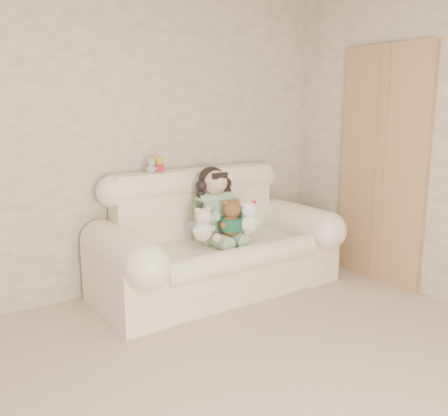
% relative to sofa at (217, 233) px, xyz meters
% --- Properties ---
extents(wall_back, '(4.50, 0.00, 4.50)m').
position_rel_sofa_xyz_m(wall_back, '(-0.85, 0.50, 0.78)').
color(wall_back, beige).
rests_on(wall_back, ground).
extents(sofa, '(2.10, 0.95, 1.03)m').
position_rel_sofa_xyz_m(sofa, '(0.00, 0.00, 0.00)').
color(sofa, '#FFF7CD').
rests_on(sofa, floor).
extents(door_panel, '(0.06, 0.90, 2.10)m').
position_rel_sofa_xyz_m(door_panel, '(1.37, -0.60, 0.54)').
color(door_panel, '#A66C47').
rests_on(door_panel, floor).
extents(seated_child, '(0.41, 0.50, 0.66)m').
position_rel_sofa_xyz_m(seated_child, '(0.03, 0.08, 0.24)').
color(seated_child, '#2D6C2E').
rests_on(seated_child, sofa).
extents(brown_teddy, '(0.28, 0.24, 0.38)m').
position_rel_sofa_xyz_m(brown_teddy, '(0.06, -0.12, 0.18)').
color(brown_teddy, brown).
rests_on(brown_teddy, sofa).
extents(white_cat, '(0.28, 0.25, 0.35)m').
position_rel_sofa_xyz_m(white_cat, '(0.22, -0.14, 0.16)').
color(white_cat, white).
rests_on(white_cat, sofa).
extents(cream_teddy, '(0.25, 0.22, 0.33)m').
position_rel_sofa_xyz_m(cream_teddy, '(-0.21, -0.09, 0.15)').
color(cream_teddy, beige).
rests_on(cream_teddy, sofa).
extents(yellow_mini_bear, '(0.14, 0.12, 0.18)m').
position_rel_sofa_xyz_m(yellow_mini_bear, '(-0.34, 0.38, 0.58)').
color(yellow_mini_bear, gold).
rests_on(yellow_mini_bear, sofa).
extents(grey_mini_plush, '(0.13, 0.11, 0.17)m').
position_rel_sofa_xyz_m(grey_mini_plush, '(-0.43, 0.37, 0.58)').
color(grey_mini_plush, '#B4B3BB').
rests_on(grey_mini_plush, sofa).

